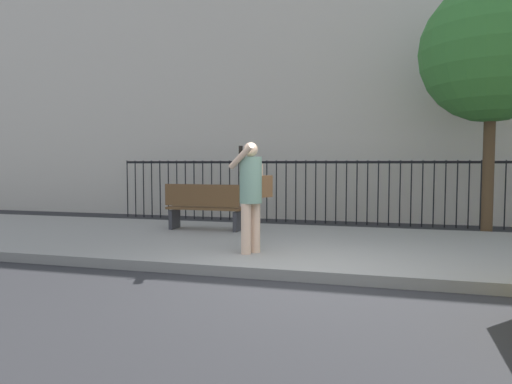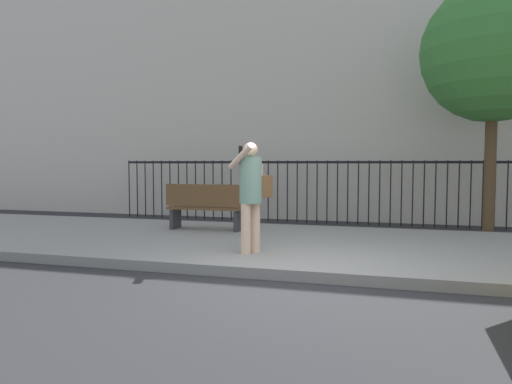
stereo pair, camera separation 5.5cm
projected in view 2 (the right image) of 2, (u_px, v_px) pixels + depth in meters
name	position (u px, v px, depth m)	size (l,w,h in m)	color
ground_plane	(298.00, 282.00, 5.97)	(60.00, 60.00, 0.00)	#28282B
sidewalk	(322.00, 247.00, 8.08)	(28.00, 4.40, 0.15)	gray
building_facade	(352.00, 55.00, 13.83)	(28.00, 4.00, 9.49)	beige
iron_fence	(343.00, 183.00, 11.57)	(12.03, 0.04, 1.60)	black
pedestrian_on_phone	(252.00, 189.00, 7.09)	(0.61, 0.72, 1.69)	beige
street_bench	(205.00, 206.00, 9.54)	(1.60, 0.45, 0.95)	brown
street_tree_near	(494.00, 52.00, 9.29)	(2.83, 2.83, 5.18)	#4C3823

